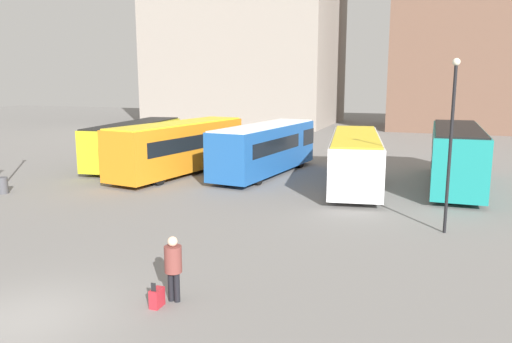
{
  "coord_description": "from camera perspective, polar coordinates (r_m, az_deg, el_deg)",
  "views": [
    {
      "loc": [
        9.17,
        -8.66,
        5.78
      ],
      "look_at": [
        1.48,
        12.45,
        1.63
      ],
      "focal_mm": 35.0,
      "sensor_mm": 36.0,
      "label": 1
    }
  ],
  "objects": [
    {
      "name": "bus_2",
      "position": [
        30.79,
        1.13,
        2.79
      ],
      "size": [
        3.7,
        10.35,
        3.07
      ],
      "rotation": [
        0.0,
        0.0,
        1.45
      ],
      "color": "#1E56A3",
      "rests_on": "ground_plane"
    },
    {
      "name": "trash_bin",
      "position": [
        28.72,
        -26.98,
        -1.43
      ],
      "size": [
        0.52,
        0.52,
        0.85
      ],
      "color": "#47474C",
      "rests_on": "ground_plane"
    },
    {
      "name": "bus_3",
      "position": [
        28.19,
        11.26,
        1.6
      ],
      "size": [
        4.3,
        11.33,
        2.8
      ],
      "rotation": [
        0.0,
        0.0,
        1.73
      ],
      "color": "silver",
      "rests_on": "ground_plane"
    },
    {
      "name": "bus_0",
      "position": [
        35.27,
        -13.56,
        3.34
      ],
      "size": [
        3.83,
        10.73,
        2.89
      ],
      "rotation": [
        0.0,
        0.0,
        1.7
      ],
      "color": "gold",
      "rests_on": "ground_plane"
    },
    {
      "name": "bus_1",
      "position": [
        31.23,
        -8.64,
        2.91
      ],
      "size": [
        4.21,
        11.03,
        3.2
      ],
      "rotation": [
        0.0,
        0.0,
        1.41
      ],
      "color": "orange",
      "rests_on": "ground_plane"
    },
    {
      "name": "lamp_post_2",
      "position": [
        19.84,
        21.41,
        3.99
      ],
      "size": [
        0.28,
        0.28,
        6.54
      ],
      "color": "black",
      "rests_on": "ground_plane"
    },
    {
      "name": "ground_plane",
      "position": [
        13.87,
        -24.98,
        -15.19
      ],
      "size": [
        160.0,
        160.0,
        0.0
      ],
      "primitive_type": "plane",
      "color": "slate"
    },
    {
      "name": "traveler",
      "position": [
        13.42,
        -9.44,
        -10.28
      ],
      "size": [
        0.46,
        0.46,
        1.78
      ],
      "rotation": [
        0.0,
        0.0,
        1.57
      ],
      "color": "black",
      "rests_on": "ground_plane"
    },
    {
      "name": "suitcase",
      "position": [
        13.49,
        -11.26,
        -13.96
      ],
      "size": [
        0.24,
        0.43,
        0.71
      ],
      "rotation": [
        0.0,
        0.0,
        1.57
      ],
      "color": "#B7232D",
      "rests_on": "ground_plane"
    },
    {
      "name": "bus_4",
      "position": [
        29.22,
        21.89,
        1.82
      ],
      "size": [
        2.61,
        10.5,
        3.27
      ],
      "rotation": [
        0.0,
        0.0,
        1.58
      ],
      "color": "#19847F",
      "rests_on": "ground_plane"
    }
  ]
}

